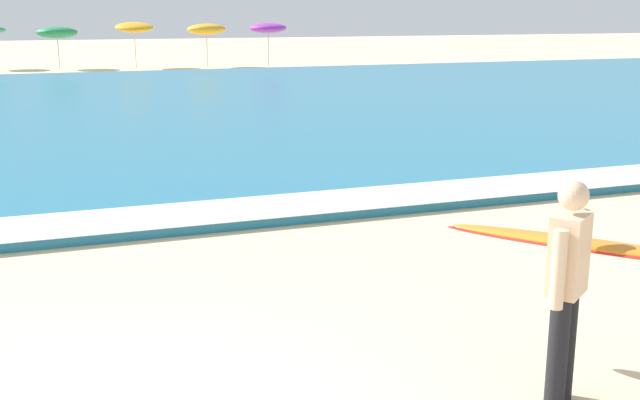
{
  "coord_description": "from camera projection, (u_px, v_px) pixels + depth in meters",
  "views": [
    {
      "loc": [
        -0.14,
        -4.81,
        2.9
      ],
      "look_at": [
        2.42,
        2.11,
        1.1
      ],
      "focal_mm": 43.75,
      "sensor_mm": 36.0,
      "label": 1
    }
  ],
  "objects": [
    {
      "name": "surf_foam",
      "position": [
        54.0,
        225.0,
        10.27
      ],
      "size": [
        120.0,
        1.32,
        0.01
      ],
      "primitive_type": "cube",
      "color": "white",
      "rests_on": "sea"
    },
    {
      "name": "beach_umbrella_3",
      "position": [
        57.0,
        33.0,
        39.37
      ],
      "size": [
        2.03,
        2.06,
        2.18
      ],
      "color": "beige",
      "rests_on": "ground"
    },
    {
      "name": "surfer_with_board",
      "position": [
        576.0,
        267.0,
        5.84
      ],
      "size": [
        1.61,
        2.09,
        1.73
      ],
      "color": "black",
      "rests_on": "ground"
    },
    {
      "name": "beach_umbrella_4",
      "position": [
        134.0,
        27.0,
        40.12
      ],
      "size": [
        1.94,
        1.98,
        2.41
      ],
      "color": "beige",
      "rests_on": "ground"
    },
    {
      "name": "beach_umbrella_5",
      "position": [
        206.0,
        29.0,
        40.77
      ],
      "size": [
        2.02,
        2.06,
        2.31
      ],
      "color": "beige",
      "rests_on": "ground"
    },
    {
      "name": "sea",
      "position": [
        38.0,
        111.0,
        22.5
      ],
      "size": [
        120.0,
        28.0,
        0.14
      ],
      "primitive_type": "cube",
      "color": "teal",
      "rests_on": "ground"
    },
    {
      "name": "beach_umbrella_6",
      "position": [
        268.0,
        28.0,
        41.19
      ],
      "size": [
        1.97,
        1.98,
        2.29
      ],
      "color": "beige",
      "rests_on": "ground"
    }
  ]
}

